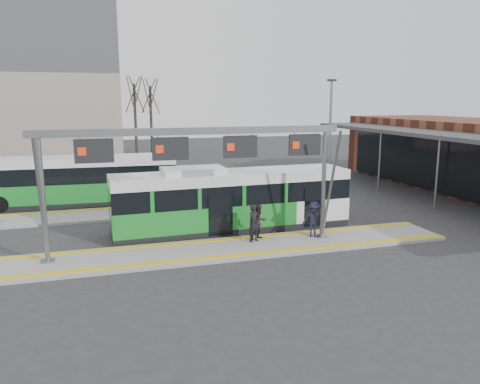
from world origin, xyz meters
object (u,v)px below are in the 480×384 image
object	(u,v)px
hero_bus	(232,201)
passenger_a	(254,223)
gantry	(198,153)
passenger_c	(313,219)
passenger_b	(259,222)

from	to	relation	value
hero_bus	passenger_a	bearing A→B (deg)	-85.71
gantry	passenger_c	world-z (taller)	gantry
passenger_a	passenger_c	distance (m)	2.90
gantry	passenger_b	size ratio (longest dim) A/B	7.97
hero_bus	passenger_c	distance (m)	4.25
hero_bus	passenger_c	xyz separation A→B (m)	(3.19, -2.76, -0.51)
gantry	passenger_c	distance (m)	6.39
gantry	passenger_b	distance (m)	4.44
gantry	passenger_c	bearing A→B (deg)	1.78
passenger_c	hero_bus	bearing A→B (deg)	157.48
passenger_a	gantry	bearing A→B (deg)	164.84
passenger_a	passenger_b	bearing A→B (deg)	17.60
passenger_a	passenger_b	distance (m)	0.42
passenger_c	gantry	bearing A→B (deg)	-159.94
hero_bus	passenger_a	xyz separation A→B (m)	(0.30, -2.66, -0.50)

